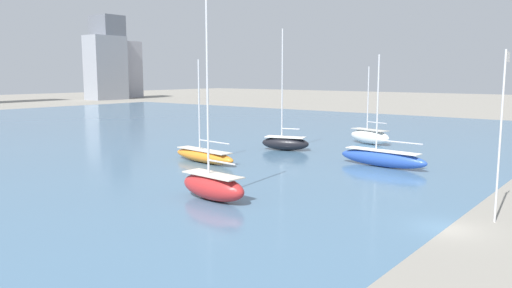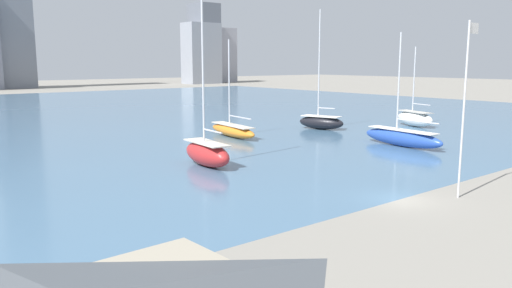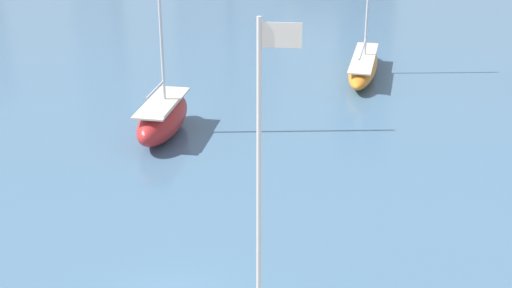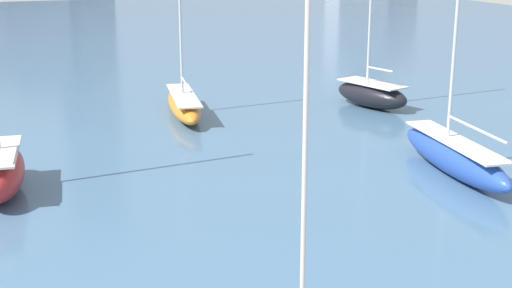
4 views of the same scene
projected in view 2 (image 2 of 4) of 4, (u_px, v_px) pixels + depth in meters
ground_plane at (399, 200)px, 33.78m from camera, size 500.00×500.00×0.00m
harbor_water at (61, 115)px, 87.57m from camera, size 180.00×140.00×0.00m
flag_pole at (465, 104)px, 33.33m from camera, size 1.24×0.14×11.92m
sailboat_blue at (402, 137)px, 55.16m from camera, size 2.89×10.74×12.43m
sailboat_red at (207, 152)px, 44.65m from camera, size 2.83×7.07×16.08m
sailboat_black at (321, 121)px, 69.30m from camera, size 4.38×7.05×16.28m
sailboat_white at (415, 118)px, 72.38m from camera, size 4.19×7.53×11.42m
sailboat_orange at (232, 130)px, 62.28m from camera, size 3.21×10.30×11.98m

